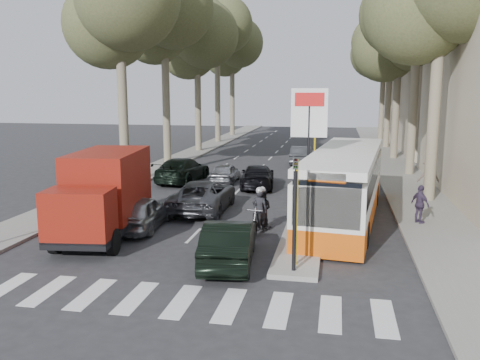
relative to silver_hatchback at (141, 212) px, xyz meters
The scene contains 27 objects.
ground 4.15m from the silver_hatchback, 38.19° to the right, with size 120.00×120.00×0.00m, color #28282B.
sidewalk_right 25.40m from the silver_hatchback, 62.26° to the left, with size 3.20×70.00×0.12m, color gray.
median_left 25.92m from the silver_hatchback, 100.63° to the left, with size 2.40×64.00×0.12m, color gray.
traffic_island 10.67m from the silver_hatchback, 52.63° to the left, with size 1.50×26.00×0.16m, color gray.
building_far 37.34m from the silver_hatchback, 59.26° to the left, with size 11.00×20.00×16.00m, color #B7A88E.
billboard 7.55m from the silver_hatchback, 20.88° to the left, with size 1.50×12.10×5.60m.
traffic_light_island 7.83m from the silver_hatchback, 31.93° to the right, with size 0.16×0.41×3.60m.
tree_l_a 14.41m from the silver_hatchback, 115.92° to the left, with size 7.40×7.20×14.10m.
tree_l_b 20.97m from the silver_hatchback, 105.14° to the left, with size 7.40×7.20×14.88m.
tree_l_c 27.62m from the silver_hatchback, 100.10° to the left, with size 7.40×7.20×13.71m.
tree_l_d 35.67m from the silver_hatchback, 97.89° to the left, with size 7.40×7.20×15.66m.
tree_l_e 43.04m from the silver_hatchback, 96.52° to the left, with size 7.40×7.20×14.49m.
tree_r_c 28.06m from the silver_hatchback, 62.56° to the left, with size 7.40×7.20×13.32m.
tree_r_d 35.46m from the silver_hatchback, 68.65° to the left, with size 7.40×7.20×14.88m.
tree_r_e 42.61m from the silver_hatchback, 72.55° to the left, with size 7.40×7.20×14.10m.
silver_hatchback is the anchor object (origin of this frame).
dark_hatchback 5.46m from the silver_hatchback, 37.70° to the right, with size 1.52×4.35×1.43m, color black.
queue_car_a 3.83m from the silver_hatchback, 64.94° to the left, with size 2.37×5.14×1.43m, color #484A50.
queue_car_b 10.04m from the silver_hatchback, 71.29° to the left, with size 1.84×4.53×1.31m, color black.
queue_car_c 10.78m from the silver_hatchback, 84.28° to the left, with size 1.40×3.48×1.19m, color #97999F.
queue_car_d 19.97m from the silver_hatchback, 75.45° to the left, with size 1.43×4.11×1.36m, color #4A4C51.
queue_car_e 10.54m from the silver_hatchback, 98.33° to the left, with size 2.07×5.10×1.48m, color black.
red_truck 1.84m from the silver_hatchback, 130.75° to the right, with size 2.94×6.22×3.20m.
city_bus 8.62m from the silver_hatchback, 20.77° to the left, with size 3.82×11.74×3.04m.
motorcycle 4.80m from the silver_hatchback, ahead, with size 0.85×2.12×1.81m.
pedestrian_near 11.38m from the silver_hatchback, 13.34° to the left, with size 0.93×0.45×1.59m, color #41334D.
pedestrian_far 15.40m from the silver_hatchback, 36.13° to the left, with size 1.16×0.51×1.79m, color brown.
Camera 1 is at (4.42, -16.19, 5.57)m, focal length 38.00 mm.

